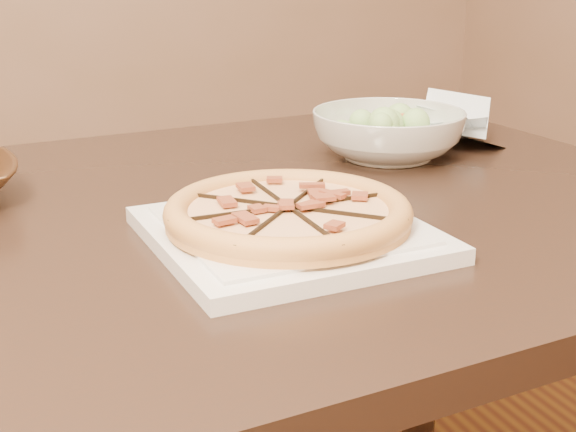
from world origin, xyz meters
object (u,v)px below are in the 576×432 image
Objects in this scene: dining_table at (168,291)px; plate at (288,233)px; pizza at (288,213)px; salad_bowl at (388,135)px.

plate is at bearing -54.20° from dining_table.
plate is at bearing -8.16° from pizza.
dining_table is at bearing 125.80° from pizza.
pizza reaches higher than dining_table.
pizza is (0.10, -0.14, 0.13)m from dining_table.
salad_bowl is (0.28, 0.28, 0.03)m from plate.
salad_bowl reaches higher than dining_table.
salad_bowl is at bearing 44.65° from plate.
plate is 1.29× the size of salad_bowl.
salad_bowl reaches higher than pizza.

